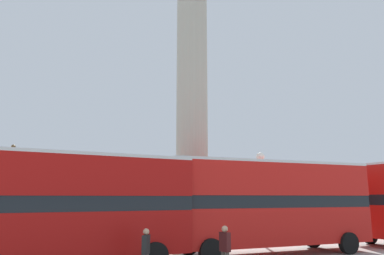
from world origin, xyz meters
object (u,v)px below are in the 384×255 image
street_lamp (261,186)px  pedestrian_by_plinth (146,251)px  pedestrian_near_lamp (225,248)px  equestrian_statue (8,212)px  monument_column (192,92)px  bus_b (268,203)px  bus_c (49,205)px

street_lamp → pedestrian_by_plinth: bearing=-149.2°
pedestrian_by_plinth → pedestrian_near_lamp: bearing=-72.0°
pedestrian_by_plinth → equestrian_statue: bearing=53.1°
equestrian_statue → pedestrian_by_plinth: bearing=-64.5°
monument_column → bus_b: (1.00, -6.14, -6.95)m
bus_c → street_lamp: 11.86m
monument_column → pedestrian_near_lamp: 13.14m
equestrian_statue → pedestrian_near_lamp: (6.60, -15.02, -0.83)m
bus_b → street_lamp: 3.26m
bus_c → street_lamp: (11.50, 2.74, 0.92)m
equestrian_statue → pedestrian_near_lamp: equestrian_statue is taller
pedestrian_by_plinth → bus_c: bearing=87.2°
equestrian_statue → pedestrian_by_plinth: equestrian_statue is taller
bus_b → pedestrian_by_plinth: bus_b is taller
bus_b → pedestrian_by_plinth: 7.55m
bus_b → street_lamp: size_ratio=2.02×
bus_b → pedestrian_by_plinth: bearing=-156.0°
equestrian_statue → street_lamp: size_ratio=1.16×
monument_column → street_lamp: size_ratio=4.61×
bus_b → equestrian_statue: 16.09m
bus_c → pedestrian_near_lamp: (5.41, -3.27, -1.42)m
monument_column → pedestrian_near_lamp: bearing=-109.9°
monument_column → equestrian_statue: monument_column is taller
equestrian_statue → pedestrian_near_lamp: size_ratio=3.58×
bus_b → street_lamp: street_lamp is taller
bus_b → bus_c: size_ratio=0.99×
street_lamp → pedestrian_by_plinth: 10.33m
monument_column → equestrian_statue: (-10.05, 5.53, -7.58)m
monument_column → pedestrian_near_lamp: monument_column is taller
bus_b → pedestrian_near_lamp: (-4.44, -3.35, -1.46)m
bus_b → bus_c: bus_b is taller
monument_column → bus_b: 9.33m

